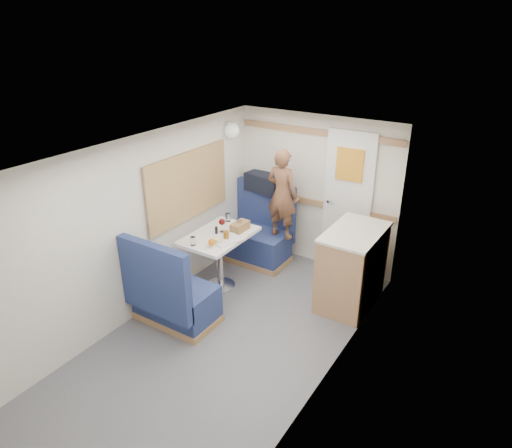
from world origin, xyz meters
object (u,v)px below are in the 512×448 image
Objects in this scene: dome_light at (231,130)px; person at (282,194)px; duffel_bag at (264,183)px; tray at (227,240)px; bench_far at (258,239)px; pepper_grinder at (216,230)px; galley_counter at (352,267)px; beer_glass at (226,236)px; tumbler_right at (239,225)px; bench_near at (172,299)px; wine_glass at (222,222)px; bread_loaf at (240,226)px; orange_fruit at (211,242)px; tumbler_left at (193,241)px; dinette_table at (219,246)px; tumbler_mid at (228,217)px; cheese_block at (217,240)px.

person is (0.76, 0.00, -0.72)m from dome_light.
tray is (0.23, -1.20, -0.30)m from duffel_bag.
pepper_grinder is (-0.04, -0.86, 0.46)m from bench_far.
galley_counter is 0.79× the size of person.
tray is at bearing -36.35° from beer_glass.
beer_glass is at bearing 79.56° from person.
galley_counter is at bearing 13.11° from tumbler_right.
person is at bearing 77.88° from bench_near.
wine_glass is (-0.18, 0.16, 0.11)m from tray.
duffel_bag is 0.95m from bread_loaf.
bread_loaf is (0.21, -0.89, -0.25)m from duffel_bag.
orange_fruit is (0.12, 0.56, 0.47)m from bench_near.
galley_counter reaches higher than tray.
tumbler_right is (0.52, -0.61, -0.97)m from dome_light.
person is (0.37, 1.72, 0.73)m from bench_near.
pepper_grinder reaches higher than tray.
bench_near is 10.45× the size of tumbler_left.
wine_glass is at bearing -162.43° from galley_counter.
tray is (0.17, 0.79, 0.43)m from bench_near.
tumbler_right is 1.30× the size of pepper_grinder.
duffel_bag is 3.08× the size of wine_glass.
bench_near is 5.25× the size of dome_light.
person is 0.71m from tumbler_right.
dinette_table is 1.04m from person.
dinette_table is at bearing -80.69° from duffel_bag.
beer_glass is (0.03, 0.24, -0.00)m from orange_fruit.
beer_glass is (0.23, 0.31, 0.00)m from tumbler_left.
dome_light is 1.12m from tumbler_mid.
bench_far reaches higher than galley_counter.
dome_light reaches higher than bench_far.
bread_loaf reaches higher than tray.
tumbler_left is at bearing -98.85° from wine_glass.
orange_fruit is at bearing -68.16° from dinette_table.
duffel_bag is (-0.06, 0.26, 0.72)m from bench_far.
tumbler_left is at bearing -93.79° from bench_far.
tumbler_left is at bearing -110.58° from bread_loaf.
dome_light is 1.25m from wine_glass.
person is 1.11m from cheese_block.
dome_light is 1.99× the size of tumbler_left.
tumbler_mid reaches higher than tray.
beer_glass is at bearing -41.49° from wine_glass.
bread_loaf is at bearing 85.15° from cheese_block.
wine_glass is (-0.12, 0.27, 0.09)m from cheese_block.
dinette_table is at bearing 157.84° from beer_glass.
galley_counter is 5.48× the size of wine_glass.
tumbler_mid is at bearing -105.41° from bench_far.
dinette_table is at bearing -159.46° from galley_counter.
tray is at bearing 60.73° from cheese_block.
dome_light is (-0.39, -0.01, 1.45)m from bench_far.
beer_glass is (-0.02, 0.02, 0.04)m from tray.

